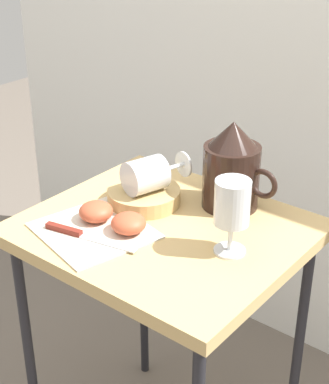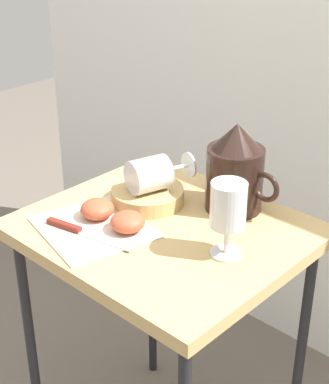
# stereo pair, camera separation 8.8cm
# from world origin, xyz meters

# --- Properties ---
(table) EXTENTS (0.57, 0.50, 0.70)m
(table) POSITION_xyz_m (0.00, 0.00, 0.63)
(table) COLOR tan
(table) RESTS_ON ground_plane
(linen_napkin) EXTENTS (0.27, 0.26, 0.00)m
(linen_napkin) POSITION_xyz_m (-0.10, -0.11, 0.71)
(linen_napkin) COLOR beige
(linen_napkin) RESTS_ON table
(basket_tray) EXTENTS (0.17, 0.17, 0.03)m
(basket_tray) POSITION_xyz_m (-0.10, 0.05, 0.72)
(basket_tray) COLOR tan
(basket_tray) RESTS_ON table
(pitcher) EXTENTS (0.18, 0.13, 0.20)m
(pitcher) POSITION_xyz_m (0.06, 0.16, 0.78)
(pitcher) COLOR black
(pitcher) RESTS_ON table
(wine_glass_upright) EXTENTS (0.07, 0.07, 0.16)m
(wine_glass_upright) POSITION_xyz_m (0.17, -0.00, 0.80)
(wine_glass_upright) COLOR silver
(wine_glass_upright) RESTS_ON table
(wine_glass_tipped_near) EXTENTS (0.11, 0.16, 0.08)m
(wine_glass_tipped_near) POSITION_xyz_m (-0.09, 0.05, 0.78)
(wine_glass_tipped_near) COLOR silver
(wine_glass_tipped_near) RESTS_ON basket_tray
(apple_half_left) EXTENTS (0.07, 0.07, 0.04)m
(apple_half_left) POSITION_xyz_m (-0.13, -0.08, 0.73)
(apple_half_left) COLOR #C15133
(apple_half_left) RESTS_ON linen_napkin
(apple_half_right) EXTENTS (0.07, 0.07, 0.04)m
(apple_half_right) POSITION_xyz_m (-0.04, -0.07, 0.73)
(apple_half_right) COLOR #C15133
(apple_half_right) RESTS_ON linen_napkin
(knife) EXTENTS (0.21, 0.06, 0.01)m
(knife) POSITION_xyz_m (-0.11, -0.15, 0.71)
(knife) COLOR silver
(knife) RESTS_ON linen_napkin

